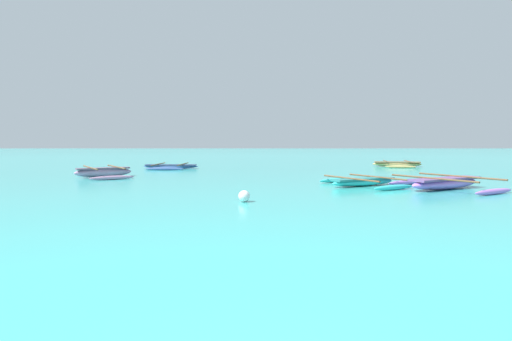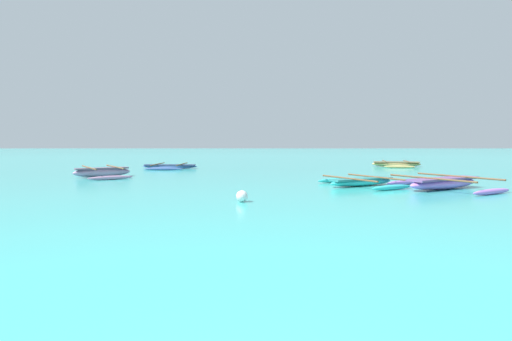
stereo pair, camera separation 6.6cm
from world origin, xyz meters
name	(u,v)px [view 1 (the left image)]	position (x,y,z in m)	size (l,w,h in m)	color
moored_boat_0	(170,166)	(-5.87, 25.65, 0.15)	(3.78, 3.84, 0.34)	#3F5897
moored_boat_1	(362,182)	(4.43, 14.60, 0.17)	(3.39, 4.00, 0.38)	#30C4C6
moored_boat_2	(396,164)	(10.44, 27.68, 0.21)	(3.57, 3.91, 0.44)	tan
moored_boat_3	(444,183)	(7.28, 13.45, 0.23)	(3.78, 4.42, 0.49)	#AB6ED1
moored_boat_4	(102,172)	(-7.91, 18.85, 0.25)	(3.87, 4.41, 0.54)	#AB7EA6
mooring_buoy_0	(243,196)	(-0.35, 10.16, 0.17)	(0.35, 0.35, 0.35)	white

